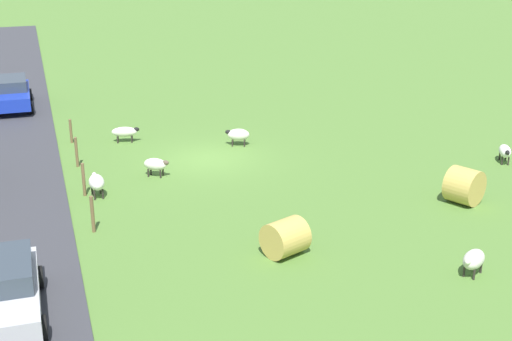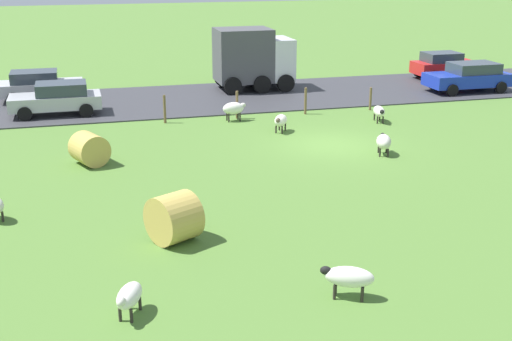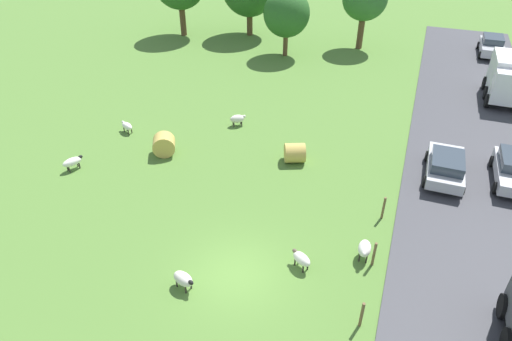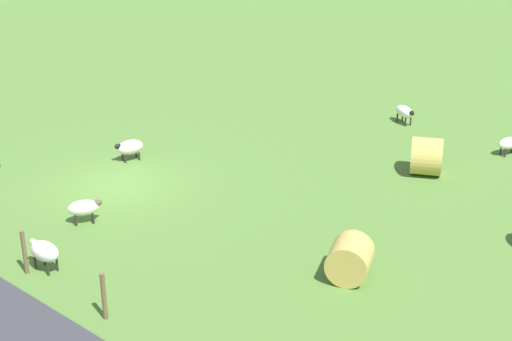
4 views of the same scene
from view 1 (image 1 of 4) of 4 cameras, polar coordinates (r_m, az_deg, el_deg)
The scene contains 15 objects.
ground_plane at distance 30.83m, azimuth -3.87°, elevation 0.88°, with size 160.00×160.00×0.00m, color #517A33.
sheep_1 at distance 31.99m, azimuth 19.21°, elevation 1.46°, with size 0.91×1.23×0.76m.
sheep_2 at distance 33.45m, azimuth -10.39°, elevation 3.04°, with size 1.30×0.69×0.73m.
sheep_3 at distance 22.09m, azimuth 16.93°, elevation -6.80°, with size 1.11×1.00×0.78m.
sheep_4 at distance 32.43m, azimuth -1.43°, elevation 2.86°, with size 1.15×0.84×0.79m.
sheep_5 at distance 28.96m, azimuth -7.99°, elevation 0.48°, with size 1.07×0.93×0.76m.
sheep_6 at distance 27.28m, azimuth -12.58°, elevation -0.92°, with size 0.62×1.10×0.87m.
hay_bale_0 at distance 22.31m, azimuth 2.34°, elevation -5.36°, with size 1.16×1.16×1.18m, color tan.
hay_bale_1 at distance 27.15m, azimuth 16.25°, elevation -1.18°, with size 1.33×1.33×1.06m, color tan.
fence_post_0 at distance 33.86m, azimuth -14.52°, elevation 3.05°, with size 0.12×0.12×1.12m, color brown.
fence_post_1 at distance 30.64m, azimuth -14.09°, elevation 1.43°, with size 0.12×0.12×1.28m, color brown.
fence_post_2 at distance 27.48m, azimuth -13.56°, elevation -0.70°, with size 0.12×0.12×1.29m, color brown.
fence_post_3 at distance 24.37m, azimuth -12.88°, elevation -3.42°, with size 0.12×0.12×1.28m, color brown.
car_3 at distance 20.07m, azimuth -19.64°, elevation -8.89°, with size 2.12×4.19×1.50m.
car_7 at distance 40.57m, azimuth -18.99°, elevation 5.87°, with size 2.21×4.55×1.56m.
Camera 1 is at (6.82, 28.27, 10.24)m, focal length 50.25 mm.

